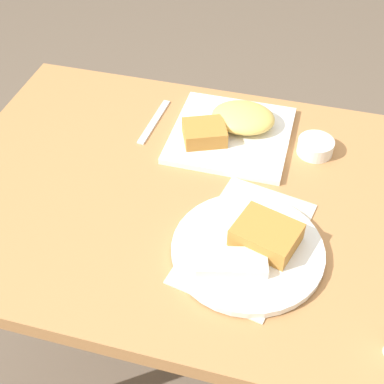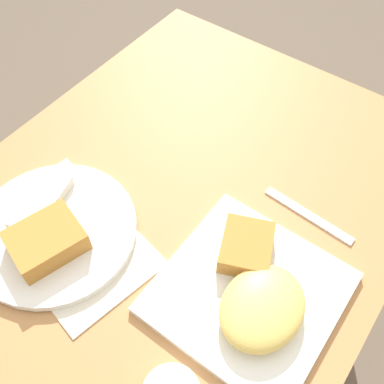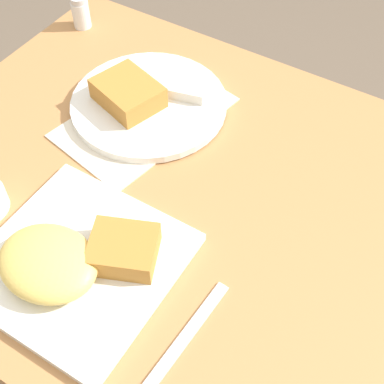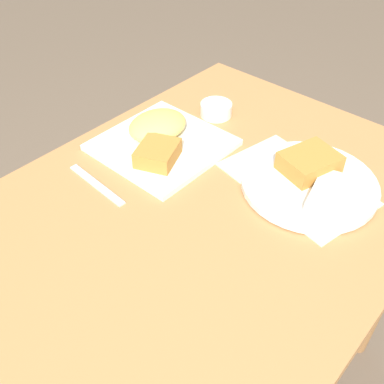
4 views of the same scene
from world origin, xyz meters
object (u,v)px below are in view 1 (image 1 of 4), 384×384
plate_square_near (232,128)px  sauce_ramekin (315,146)px  butter_knife (154,121)px  plate_oval_far (251,247)px

plate_square_near → sauce_ramekin: size_ratio=3.33×
sauce_ramekin → plate_square_near: bearing=-3.2°
plate_square_near → sauce_ramekin: bearing=176.8°
sauce_ramekin → butter_knife: bearing=-1.7°
plate_square_near → plate_oval_far: 0.34m
butter_knife → plate_oval_far: bearing=45.0°
sauce_ramekin → butter_knife: size_ratio=0.46×
sauce_ramekin → plate_oval_far: bearing=75.3°
plate_oval_far → sauce_ramekin: bearing=-104.7°
plate_oval_far → plate_square_near: bearing=-72.3°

